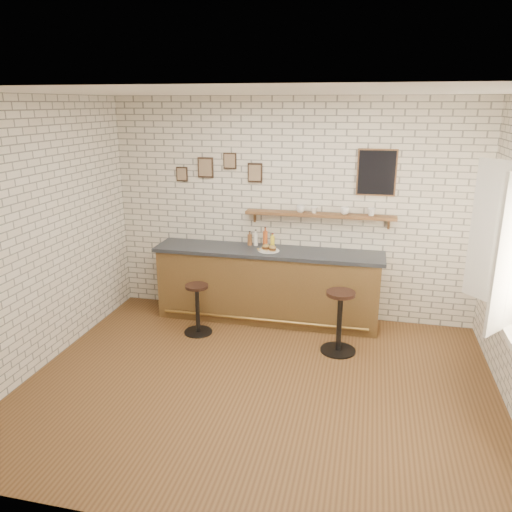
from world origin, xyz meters
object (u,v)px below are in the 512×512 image
Objects in this scene: shelf_cup_b at (314,210)px; bar_stool_left at (197,307)px; shelf_cup_c at (345,211)px; book_lower at (504,314)px; bitters_bottle_white at (256,239)px; shelf_cup_a at (301,209)px; condiment_bottle_yellow at (272,241)px; bitters_bottle_amber at (265,238)px; sandwich_plate at (269,250)px; ciabatta_sandwich at (269,248)px; bitters_bottle_brown at (250,239)px; shelf_cup_d at (371,212)px; bar_counter at (267,285)px; book_upper at (504,313)px; bar_stool_right at (339,320)px.

bar_stool_left is at bearing 161.85° from shelf_cup_b.
shelf_cup_c reaches higher than book_lower.
shelf_cup_a reaches higher than bitters_bottle_white.
shelf_cup_b is at bearing 153.31° from book_lower.
bitters_bottle_amber is at bearing -180.00° from condiment_bottle_yellow.
sandwich_plate is 1.20m from bar_stool_left.
bitters_bottle_brown is at bearing 145.22° from ciabatta_sandwich.
bitters_bottle_amber reaches higher than sandwich_plate.
shelf_cup_c is at bearing 14.65° from sandwich_plate.
sandwich_plate is 0.24m from condiment_bottle_yellow.
shelf_cup_c is 0.34m from shelf_cup_d.
shelf_cup_a is at bearing 4.15° from condiment_bottle_yellow.
bar_counter is 3.03m from book_lower.
bar_stool_left is at bearing 167.96° from book_upper.
shelf_cup_b is 0.74× the size of shelf_cup_c.
bitters_bottle_brown is 1.65× the size of shelf_cup_c.
bar_stool_right is at bearing -78.62° from shelf_cup_a.
bitters_bottle_amber is (0.13, 0.00, 0.02)m from bitters_bottle_white.
bitters_bottle_amber is at bearing 150.36° from book_upper.
bitters_bottle_brown is (-0.31, 0.23, 0.07)m from sandwich_plate.
book_upper is (1.65, -1.64, -0.59)m from shelf_cup_c.
ciabatta_sandwich is (0.03, -0.05, 0.55)m from bar_counter.
book_upper is at bearing -30.68° from bitters_bottle_amber.
shelf_cup_a is (-0.63, 0.94, 1.13)m from bar_stool_right.
book_lower is at bearing -28.73° from bitters_bottle_brown.
shelf_cup_a reaches higher than bar_stool_left.
bar_stool_right is at bearing -113.73° from shelf_cup_b.
bar_stool_left is 2.58m from shelf_cup_d.
bar_counter is 0.61m from condiment_bottle_yellow.
sandwich_plate is 2.96m from book_lower.
shelf_cup_b reaches higher than bitters_bottle_white.
shelf_cup_d reaches higher than bitters_bottle_brown.
shelf_cup_d is at bearing 8.61° from bar_counter.
condiment_bottle_yellow reaches higher than book_lower.
bar_stool_right is 1.54m from shelf_cup_b.
bar_stool_left is (-0.73, -0.81, -0.76)m from bitters_bottle_amber.
bitters_bottle_amber is 1.11× the size of book_lower.
ciabatta_sandwich is 0.30× the size of bar_stool_right.
bar_stool_left is at bearing -167.62° from shelf_cup_a.
bitters_bottle_amber is 1.33m from bar_stool_left.
shelf_cup_c reaches higher than bar_counter.
shelf_cup_b reaches higher than ciabatta_sandwich.
condiment_bottle_yellow is at bearing 90.48° from ciabatta_sandwich.
sandwich_plate is 1.43m from shelf_cup_d.
bitters_bottle_brown is 0.89× the size of bitters_bottle_white.
condiment_bottle_yellow is at bearing 168.56° from shelf_cup_d.
condiment_bottle_yellow is (0.03, 0.17, 0.58)m from bar_counter.
bar_stool_right is at bearing -119.70° from shelf_cup_d.
bar_counter is at bearing -99.96° from condiment_bottle_yellow.
shelf_cup_d reaches higher than bar_counter.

